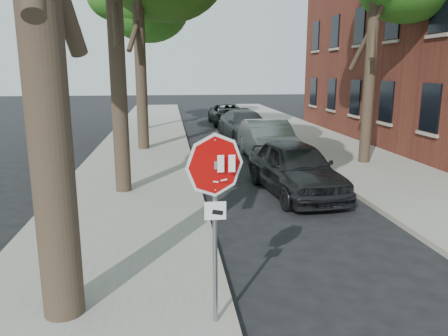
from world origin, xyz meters
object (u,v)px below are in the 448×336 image
object	(u,v)px
car_a	(295,168)
car_d	(228,114)
stop_sign	(215,193)
car_b	(268,140)
tree_far	(140,3)
car_c	(245,125)

from	to	relation	value
car_a	car_d	bearing A→B (deg)	83.22
stop_sign	car_a	bearing A→B (deg)	65.35
car_b	tree_far	bearing A→B (deg)	117.59
stop_sign	car_a	size ratio (longest dim) A/B	0.58
car_b	car_d	bearing A→B (deg)	88.92
tree_far	car_b	size ratio (longest dim) A/B	1.97
car_d	stop_sign	bearing A→B (deg)	-98.89
car_a	car_b	distance (m)	4.93
tree_far	stop_sign	bearing A→B (deg)	-84.54
stop_sign	car_b	xyz separation A→B (m)	(3.30, 11.40, -1.17)
car_b	car_c	bearing A→B (deg)	88.92
stop_sign	car_d	distance (m)	23.43
car_c	car_d	distance (m)	6.54
tree_far	car_a	world-z (taller)	tree_far
car_c	car_d	world-z (taller)	car_c
tree_far	car_a	size ratio (longest dim) A/B	2.08
car_b	car_c	world-z (taller)	car_b
tree_far	car_c	xyz separation A→B (m)	(5.32, -4.51, -6.47)
stop_sign	car_c	xyz separation A→B (m)	(3.30, 16.62, -1.21)
car_a	car_c	bearing A→B (deg)	82.51
car_b	car_a	bearing A→B (deg)	-94.82
car_c	car_a	bearing A→B (deg)	-98.07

